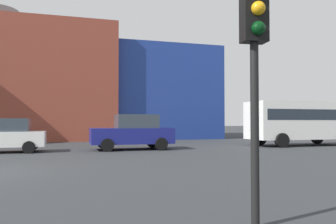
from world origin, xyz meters
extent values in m
cube|color=navy|center=(11.01, 21.68, 4.05)|extent=(9.27, 12.18, 8.11)
cube|color=white|center=(-0.35, 6.81, 0.66)|extent=(3.82, 1.64, 0.73)
cube|color=#333D47|center=(-0.12, 6.81, 1.34)|extent=(1.91, 1.46, 0.64)
cylinder|color=black|center=(0.88, 5.97, 0.29)|extent=(0.58, 0.20, 0.58)
cylinder|color=black|center=(0.88, 7.65, 0.29)|extent=(0.58, 0.20, 0.58)
cube|color=navy|center=(5.92, 6.81, 0.74)|extent=(4.33, 1.86, 0.82)
cube|color=#333D47|center=(6.18, 6.81, 1.52)|extent=(2.17, 1.65, 0.72)
cylinder|color=black|center=(4.53, 5.86, 0.33)|extent=(0.66, 0.23, 0.66)
cylinder|color=black|center=(4.53, 7.76, 0.33)|extent=(0.66, 0.23, 0.66)
cylinder|color=black|center=(7.31, 5.86, 0.33)|extent=(0.66, 0.23, 0.66)
cylinder|color=black|center=(7.31, 7.76, 0.33)|extent=(0.66, 0.23, 0.66)
cube|color=white|center=(16.71, 6.95, 1.57)|extent=(6.80, 2.30, 2.30)
cube|color=#1E2833|center=(16.71, 6.95, 1.92)|extent=(6.26, 2.32, 0.64)
cylinder|color=black|center=(14.51, 5.78, 0.42)|extent=(0.84, 0.28, 0.84)
cylinder|color=black|center=(14.51, 8.12, 0.42)|extent=(0.84, 0.28, 0.84)
cylinder|color=black|center=(18.91, 8.12, 0.42)|extent=(0.84, 0.28, 0.84)
cylinder|color=black|center=(5.16, -7.00, 1.31)|extent=(0.12, 0.12, 2.63)
cube|color=black|center=(5.16, -7.00, 3.08)|extent=(0.38, 0.27, 0.90)
sphere|color=#F2A514|center=(5.15, -7.14, 3.08)|extent=(0.20, 0.20, 0.20)
sphere|color=black|center=(5.15, -7.14, 2.80)|extent=(0.20, 0.20, 0.20)
camera|label=1|loc=(2.59, -11.32, 1.49)|focal=36.60mm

